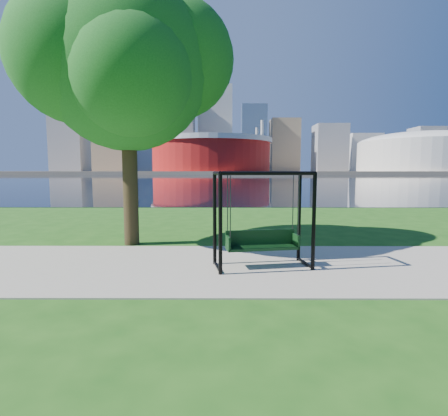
{
  "coord_description": "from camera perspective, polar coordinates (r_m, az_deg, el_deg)",
  "views": [
    {
      "loc": [
        -0.2,
        -8.03,
        2.1
      ],
      "look_at": [
        -0.24,
        0.0,
        1.25
      ],
      "focal_mm": 28.0,
      "sensor_mm": 36.0,
      "label": 1
    }
  ],
  "objects": [
    {
      "name": "ground",
      "position": [
        8.31,
        1.64,
        -8.63
      ],
      "size": [
        900.0,
        900.0,
        0.0
      ],
      "primitive_type": "plane",
      "color": "#1E5114",
      "rests_on": "ground"
    },
    {
      "name": "skyline",
      "position": [
        329.19,
        -0.47,
        11.94
      ],
      "size": [
        392.0,
        66.0,
        96.5
      ],
      "color": "gray",
      "rests_on": "far_bank"
    },
    {
      "name": "path",
      "position": [
        7.82,
        1.73,
        -9.45
      ],
      "size": [
        120.0,
        4.0,
        0.03
      ],
      "primitive_type": "cube",
      "color": "#9E937F",
      "rests_on": "ground"
    },
    {
      "name": "far_bank",
      "position": [
        314.03,
        0.29,
        5.85
      ],
      "size": [
        900.0,
        228.0,
        2.0
      ],
      "primitive_type": "cube",
      "color": "#937F60",
      "rests_on": "ground"
    },
    {
      "name": "swing",
      "position": [
        7.58,
        6.28,
        -2.25
      ],
      "size": [
        2.17,
        1.22,
        2.1
      ],
      "rotation": [
        0.0,
        0.0,
        0.17
      ],
      "color": "black",
      "rests_on": "ground"
    },
    {
      "name": "river",
      "position": [
        110.05,
        0.36,
        4.96
      ],
      "size": [
        900.0,
        180.0,
        0.02
      ],
      "primitive_type": "cube",
      "color": "black",
      "rests_on": "ground"
    },
    {
      "name": "stadium",
      "position": [
        243.53,
        -2.08,
        8.9
      ],
      "size": [
        83.0,
        83.0,
        32.0
      ],
      "color": "maroon",
      "rests_on": "far_bank"
    },
    {
      "name": "arena",
      "position": [
        278.45,
        29.63,
        8.1
      ],
      "size": [
        84.0,
        84.0,
        26.56
      ],
      "color": "beige",
      "rests_on": "far_bank"
    },
    {
      "name": "park_tree",
      "position": [
        10.75,
        -15.78,
        21.89
      ],
      "size": [
        5.89,
        5.32,
        7.31
      ],
      "color": "black",
      "rests_on": "ground"
    }
  ]
}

